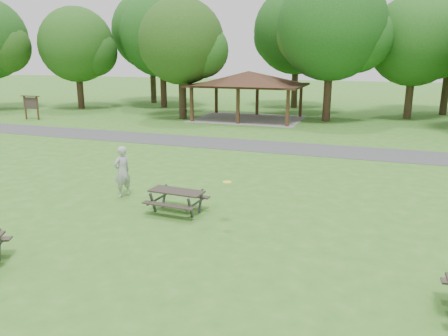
# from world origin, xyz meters

# --- Properties ---
(ground) EXTENTS (160.00, 160.00, 0.00)m
(ground) POSITION_xyz_m (0.00, 0.00, 0.00)
(ground) COLOR #346D1F
(ground) RESTS_ON ground
(asphalt_path) EXTENTS (120.00, 3.20, 0.02)m
(asphalt_path) POSITION_xyz_m (0.00, 14.00, 0.01)
(asphalt_path) COLOR #3F3F41
(asphalt_path) RESTS_ON ground
(pavilion) EXTENTS (8.60, 7.01, 3.76)m
(pavilion) POSITION_xyz_m (-4.00, 24.00, 3.06)
(pavilion) COLOR #382414
(pavilion) RESTS_ON ground
(notice_board) EXTENTS (1.60, 0.30, 1.88)m
(notice_board) POSITION_xyz_m (-20.00, 18.00, 1.31)
(notice_board) COLOR #3B2115
(notice_board) RESTS_ON ground
(tree_row_b) EXTENTS (7.14, 6.80, 9.28)m
(tree_row_b) POSITION_xyz_m (-20.92, 25.53, 5.67)
(tree_row_b) COLOR black
(tree_row_b) RESTS_ON ground
(tree_row_c) EXTENTS (8.19, 7.80, 10.67)m
(tree_row_c) POSITION_xyz_m (-13.90, 29.03, 6.54)
(tree_row_c) COLOR black
(tree_row_c) RESTS_ON ground
(tree_row_d) EXTENTS (6.93, 6.60, 9.27)m
(tree_row_d) POSITION_xyz_m (-8.92, 22.53, 5.77)
(tree_row_d) COLOR black
(tree_row_d) RESTS_ON ground
(tree_row_e) EXTENTS (8.40, 8.00, 11.02)m
(tree_row_e) POSITION_xyz_m (2.10, 25.03, 6.78)
(tree_row_e) COLOR #301E15
(tree_row_e) RESTS_ON ground
(tree_row_f) EXTENTS (7.35, 7.00, 9.55)m
(tree_row_f) POSITION_xyz_m (8.09, 28.53, 5.84)
(tree_row_f) COLOR #322316
(tree_row_f) RESTS_ON ground
(tree_deep_a) EXTENTS (8.40, 8.00, 11.38)m
(tree_deep_a) POSITION_xyz_m (-16.90, 32.53, 7.13)
(tree_deep_a) COLOR #2F2215
(tree_deep_a) RESTS_ON ground
(tree_deep_b) EXTENTS (8.40, 8.00, 11.13)m
(tree_deep_b) POSITION_xyz_m (-1.90, 33.03, 6.89)
(tree_deep_b) COLOR #302015
(tree_deep_b) RESTS_ON ground
(picnic_table_middle) EXTENTS (1.84, 1.51, 0.77)m
(picnic_table_middle) POSITION_xyz_m (-0.20, 2.78, 0.57)
(picnic_table_middle) COLOR black
(picnic_table_middle) RESTS_ON ground
(frisbee_in_flight) EXTENTS (0.30, 0.30, 0.02)m
(frisbee_in_flight) POSITION_xyz_m (1.75, 2.15, 1.40)
(frisbee_in_flight) COLOR yellow
(frisbee_in_flight) RESTS_ON ground
(frisbee_thrower) EXTENTS (0.66, 0.79, 1.86)m
(frisbee_thrower) POSITION_xyz_m (-2.76, 3.65, 0.93)
(frisbee_thrower) COLOR #A5A5A7
(frisbee_thrower) RESTS_ON ground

